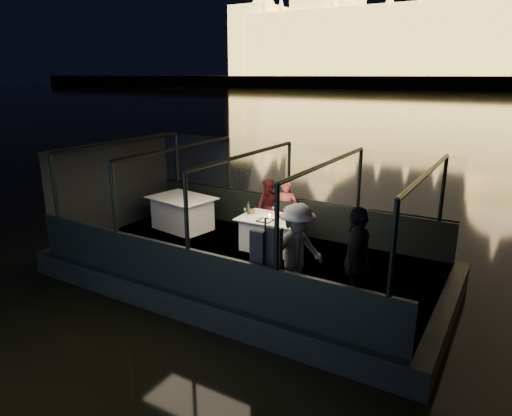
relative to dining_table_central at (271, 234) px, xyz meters
The scene contains 28 objects.
river_water 79.27m from the dining_table_central, 90.16° to the left, with size 500.00×500.00×0.00m, color black.
boat_hull 1.17m from the dining_table_central, 106.28° to the right, with size 8.60×4.40×1.00m, color black.
boat_deck 0.87m from the dining_table_central, 106.28° to the right, with size 8.00×4.00×0.04m, color black.
gunwale_port 1.29m from the dining_table_central, 99.61° to the left, with size 8.00×0.08×0.90m, color black.
gunwale_starboard 2.74m from the dining_table_central, 94.48° to the right, with size 8.00×0.08×0.90m, color black.
cabin_glass_port 1.77m from the dining_table_central, 99.61° to the left, with size 8.00×0.02×1.40m, color #99B2B2, non-canonical shape.
cabin_glass_starboard 3.00m from the dining_table_central, 94.48° to the right, with size 8.00×0.02×1.40m, color #99B2B2, non-canonical shape.
cabin_roof_glass 2.06m from the dining_table_central, 106.28° to the right, with size 8.00×4.00×0.02m, color #99B2B2, non-canonical shape.
end_wall_fore 4.35m from the dining_table_central, behind, with size 0.02×4.00×2.30m, color black, non-canonical shape.
end_wall_aft 3.93m from the dining_table_central, 10.97° to the right, with size 0.02×4.00×2.30m, color black, non-canonical shape.
canopy_ribs 1.08m from the dining_table_central, 106.28° to the right, with size 8.00×4.00×2.30m, color black, non-canonical shape.
dining_table_central is the anchor object (origin of this frame).
dining_table_aft 2.71m from the dining_table_central, behind, with size 1.62×1.17×0.86m, color white.
chair_port_left 0.85m from the dining_table_central, 121.75° to the left, with size 0.39×0.39×0.84m, color black.
chair_port_right 0.49m from the dining_table_central, 94.61° to the left, with size 0.46×0.46×0.98m, color black.
coat_stand 2.82m from the dining_table_central, 63.50° to the right, with size 0.46×0.36×1.64m, color black, non-canonical shape.
person_woman_coral 0.86m from the dining_table_central, 92.14° to the left, with size 0.52×0.35×1.46m, color #CC4A4A.
person_man_maroon 1.05m from the dining_table_central, 123.08° to the left, with size 0.69×0.54×1.43m, color #3D1112.
passenger_stripe 2.51m from the dining_table_central, 50.93° to the right, with size 1.16×0.65×1.79m, color white.
passenger_dark 3.23m from the dining_table_central, 35.16° to the right, with size 1.11×0.46×1.88m, color black.
wine_bottle 0.80m from the dining_table_central, behind, with size 0.06×0.06×0.30m, color #15391B.
bread_basket 0.73m from the dining_table_central, behind, with size 0.20×0.20×0.08m, color brown.
amber_candle 0.42m from the dining_table_central, 159.70° to the right, with size 0.05×0.05×0.07m, color #FBA03E.
plate_near 0.44m from the dining_table_central, 33.56° to the right, with size 0.26×0.26×0.02m, color white.
plate_far 0.71m from the dining_table_central, 164.98° to the left, with size 0.22×0.22×0.01m, color silver.
wine_glass_white 0.79m from the dining_table_central, 163.31° to the right, with size 0.06×0.06×0.18m, color white, non-canonical shape.
wine_glass_red 0.52m from the dining_table_central, 108.97° to the left, with size 0.06×0.06×0.19m, color silver, non-canonical shape.
wine_glass_empty 0.51m from the dining_table_central, 143.32° to the right, with size 0.06×0.06×0.19m, color white, non-canonical shape.
Camera 1 is at (4.95, -7.95, 4.39)m, focal length 32.00 mm.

